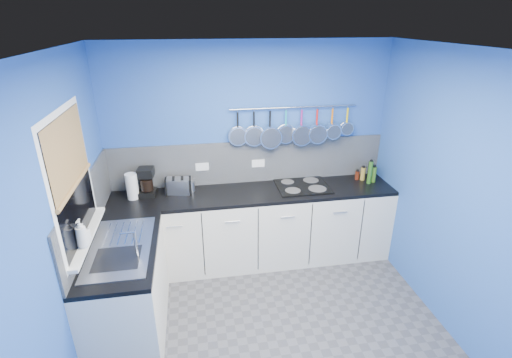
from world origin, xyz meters
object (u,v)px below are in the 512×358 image
object	(u,v)px
soap_bottle_a	(81,233)
toaster	(178,186)
coffee_maker	(147,182)
canister	(191,186)
hob	(302,186)
paper_towel	(132,186)
soap_bottle_b	(83,234)

from	to	relation	value
soap_bottle_a	toaster	distance (m)	1.40
coffee_maker	soap_bottle_a	bearing A→B (deg)	-101.82
canister	hob	world-z (taller)	canister
canister	toaster	bearing A→B (deg)	-173.46
paper_towel	hob	distance (m)	1.89
soap_bottle_a	toaster	size ratio (longest dim) A/B	0.90
paper_towel	soap_bottle_b	bearing A→B (deg)	-101.48
soap_bottle_b	toaster	world-z (taller)	soap_bottle_b
soap_bottle_a	coffee_maker	xyz separation A→B (m)	(0.37, 1.19, -0.11)
soap_bottle_a	coffee_maker	size ratio (longest dim) A/B	0.77
soap_bottle_a	paper_towel	distance (m)	1.17
soap_bottle_a	toaster	bearing A→B (deg)	59.52
paper_towel	toaster	xyz separation A→B (m)	(0.48, 0.06, -0.06)
paper_towel	canister	world-z (taller)	paper_towel
soap_bottle_b	paper_towel	bearing A→B (deg)	78.52
soap_bottle_b	hob	xyz separation A→B (m)	(2.11, 1.09, -0.23)
soap_bottle_a	hob	world-z (taller)	soap_bottle_a
soap_bottle_b	toaster	bearing A→B (deg)	58.53
coffee_maker	toaster	world-z (taller)	coffee_maker
toaster	soap_bottle_a	bearing A→B (deg)	-108.52
paper_towel	coffee_maker	distance (m)	0.16
soap_bottle_b	soap_bottle_a	bearing A→B (deg)	-90.00
hob	canister	bearing A→B (deg)	176.56
toaster	canister	distance (m)	0.14
canister	hob	size ratio (longest dim) A/B	0.20
soap_bottle_b	coffee_maker	world-z (taller)	soap_bottle_b
soap_bottle_a	canister	xyz separation A→B (m)	(0.84, 1.21, -0.21)
coffee_maker	toaster	bearing A→B (deg)	5.92
coffee_maker	paper_towel	bearing A→B (deg)	-154.88
soap_bottle_b	hob	size ratio (longest dim) A/B	0.29
toaster	coffee_maker	bearing A→B (deg)	-167.53
paper_towel	canister	bearing A→B (deg)	6.61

